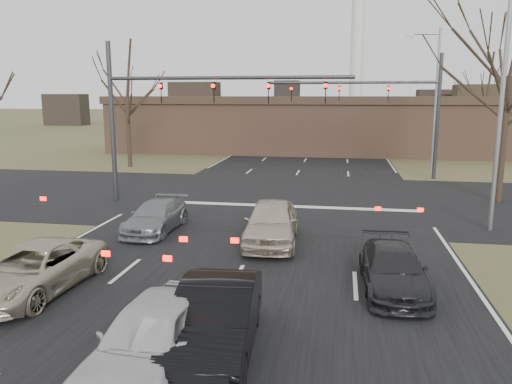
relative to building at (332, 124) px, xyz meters
The scene contains 16 objects.
ground 38.15m from the building, 93.01° to the right, with size 360.00×360.00×0.00m, color #434927.
road_main 22.25m from the building, 95.19° to the left, with size 14.00×300.00×0.02m, color black.
road_cross 23.24m from the building, 94.97° to the right, with size 200.00×14.00×0.02m, color black.
building is the anchor object (origin of this frame).
mast_arm_near 26.14m from the building, 106.13° to the right, with size 12.12×0.24×8.00m.
mast_arm_far 15.75m from the building, 74.42° to the right, with size 11.12×0.24×8.00m.
streetlight_right_near 28.97m from the building, 76.31° to the right, with size 2.34×0.25×10.00m.
streetlight_right_far 13.53m from the building, 56.35° to the right, with size 2.34×0.25×10.00m.
tree_left_far 20.39m from the building, 139.09° to the right, with size 5.70×5.70×9.50m.
tree_right_far 14.01m from the building, 12.99° to the right, with size 5.40×5.40×9.00m.
car_silver_suv 37.71m from the building, 101.15° to the right, with size 2.20×4.78×1.33m, color #B1A98F.
car_white_sedan 40.44m from the building, 93.55° to the right, with size 1.79×4.45×1.52m, color #BDBDBF.
car_black_hatch 39.45m from the building, 92.18° to the right, with size 1.60×4.58×1.51m, color black.
car_charcoal_sedan 35.27m from the building, 85.89° to the right, with size 1.69×4.16×1.21m, color black.
car_grey_ahead 31.05m from the building, 101.68° to the right, with size 1.68×4.14×1.20m, color slate.
car_silver_ahead 31.30m from the building, 92.70° to the right, with size 1.87×4.65×1.59m, color #C1B29C.
Camera 1 is at (2.99, -10.80, 5.36)m, focal length 35.00 mm.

